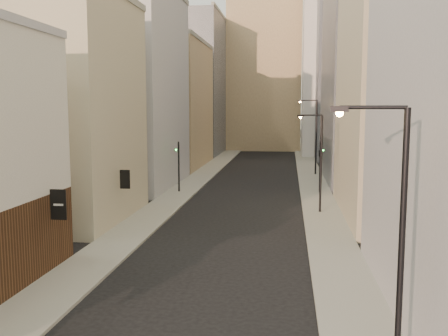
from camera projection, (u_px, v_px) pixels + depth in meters
The scene contains 16 objects.
sidewalk_left at pixel (208, 171), 64.96m from camera, with size 3.00×140.00×0.15m, color gray.
sidewalk_right at pixel (309, 172), 63.31m from camera, with size 3.00×140.00×0.15m, color gray.
left_bldg_beige at pixel (70, 111), 36.15m from camera, with size 8.00×12.00×16.00m, color tan.
left_bldg_grey at pixel (136, 91), 51.66m from camera, with size 8.00×16.00×20.00m, color #A4A4A9.
left_bldg_tan at pixel (175, 106), 69.56m from camera, with size 8.00×18.00×17.00m, color tan.
left_bldg_wingrid at pixel (200, 86), 88.82m from camera, with size 8.00×20.00×24.00m, color gray.
right_bldg_beige at pixel (401, 84), 36.79m from camera, with size 8.00×16.00×20.00m, color tan.
right_bldg_wingrid at pixel (363, 65), 56.11m from camera, with size 8.00×20.00×26.00m, color gray.
highrise at pixel (378, 0), 81.37m from camera, with size 21.00×23.00×51.20m.
clock_tower at pixel (265, 60), 98.54m from camera, with size 14.00×14.00×44.90m.
white_tower at pixel (327, 45), 83.25m from camera, with size 8.00×8.00×41.50m.
streetlamp_near at pixel (394, 231), 14.34m from camera, with size 2.19×0.49×8.37m.
streetlamp_mid at pixel (319, 158), 38.63m from camera, with size 1.99×0.69×7.75m.
streetlamp_far at pixel (314, 133), 60.42m from camera, with size 2.39×0.57×9.17m.
traffic_light_left at pixel (179, 159), 48.22m from camera, with size 0.51×0.37×5.00m.
traffic_light_right at pixel (320, 155), 47.66m from camera, with size 0.62×0.57×5.00m.
Camera 1 is at (3.77, -8.65, 8.33)m, focal length 40.00 mm.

